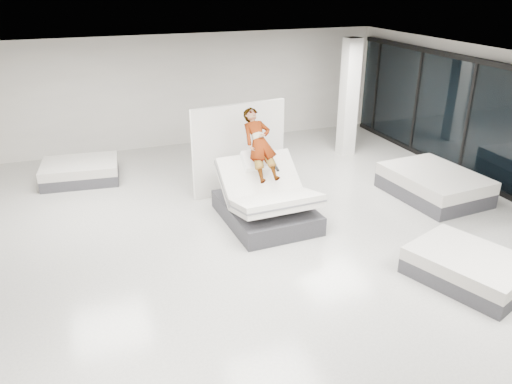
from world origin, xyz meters
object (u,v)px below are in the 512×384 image
at_px(person, 260,156).
at_px(hero_bed, 266,202).
at_px(flat_bed_right_near, 468,267).
at_px(flat_bed_left_far, 80,171).
at_px(remote, 277,169).
at_px(column, 349,98).
at_px(divider_panel, 239,149).
at_px(flat_bed_right_far, 434,184).

bearing_deg(person, hero_bed, -90.00).
bearing_deg(flat_bed_right_near, flat_bed_left_far, 130.11).
xyz_separation_m(remote, flat_bed_left_far, (-3.70, 3.70, -0.89)).
bearing_deg(column, divider_panel, -158.12).
xyz_separation_m(flat_bed_right_far, flat_bed_left_far, (-7.54, 3.88, -0.05)).
height_order(divider_panel, flat_bed_right_near, divider_panel).
relative_size(person, flat_bed_right_near, 0.76).
bearing_deg(divider_panel, hero_bed, -97.56).
height_order(remote, divider_panel, divider_panel).
bearing_deg(column, flat_bed_right_near, -102.03).
relative_size(flat_bed_right_far, flat_bed_left_far, 1.19).
height_order(divider_panel, flat_bed_left_far, divider_panel).
bearing_deg(flat_bed_right_far, divider_panel, 154.81).
relative_size(person, divider_panel, 0.71).
bearing_deg(flat_bed_right_near, flat_bed_right_far, 60.39).
xyz_separation_m(person, remote, (0.23, -0.34, -0.18)).
height_order(flat_bed_right_near, column, column).
relative_size(remote, divider_panel, 0.06).
distance_m(remote, flat_bed_right_near, 3.95).
height_order(person, remote, person).
distance_m(remote, divider_panel, 1.73).
distance_m(divider_panel, column, 4.02).
bearing_deg(flat_bed_right_near, column, 77.97).
height_order(person, flat_bed_left_far, person).
bearing_deg(column, flat_bed_left_far, 176.07).
xyz_separation_m(hero_bed, column, (3.70, 3.18, 1.17)).
bearing_deg(flat_bed_right_far, column, 95.96).
xyz_separation_m(remote, column, (3.48, 3.20, 0.47)).
bearing_deg(remote, flat_bed_left_far, 133.05).
distance_m(hero_bed, remote, 0.74).
height_order(flat_bed_right_far, flat_bed_right_near, flat_bed_right_far).
bearing_deg(remote, flat_bed_right_far, -4.75).
height_order(hero_bed, column, column).
bearing_deg(flat_bed_right_far, hero_bed, 177.14).
bearing_deg(divider_panel, person, -98.10).
distance_m(person, divider_panel, 1.40).
xyz_separation_m(hero_bed, flat_bed_right_near, (2.34, -3.23, -0.18)).
height_order(flat_bed_right_far, column, column).
distance_m(hero_bed, person, 0.95).
height_order(remote, flat_bed_right_near, remote).
bearing_deg(person, divider_panel, 87.16).
distance_m(flat_bed_right_far, column, 3.65).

